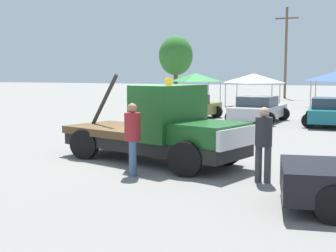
{
  "coord_description": "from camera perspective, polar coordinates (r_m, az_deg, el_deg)",
  "views": [
    {
      "loc": [
        5.54,
        -12.05,
        2.57
      ],
      "look_at": [
        0.5,
        0.0,
        1.05
      ],
      "focal_mm": 50.0,
      "sensor_mm": 36.0,
      "label": 1
    }
  ],
  "objects": [
    {
      "name": "traffic_cone",
      "position": [
        16.37,
        5.12,
        -1.53
      ],
      "size": [
        0.4,
        0.4,
        0.55
      ],
      "color": "black",
      "rests_on": "ground"
    },
    {
      "name": "canopy_tent_green",
      "position": [
        38.63,
        3.37,
        5.95
      ],
      "size": [
        3.36,
        3.36,
        2.47
      ],
      "color": "#9E9EA3",
      "rests_on": "ground"
    },
    {
      "name": "person_near_truck",
      "position": [
        11.03,
        11.58,
        -1.59
      ],
      "size": [
        0.39,
        0.39,
        1.76
      ],
      "rotation": [
        0.0,
        0.0,
        1.51
      ],
      "color": "#38383D",
      "rests_on": "ground"
    },
    {
      "name": "person_at_hood",
      "position": [
        11.59,
        -4.36,
        -0.96
      ],
      "size": [
        0.4,
        0.4,
        1.8
      ],
      "rotation": [
        0.0,
        0.0,
        3.73
      ],
      "color": "#475B84",
      "rests_on": "ground"
    },
    {
      "name": "tow_truck",
      "position": [
        13.14,
        -0.83,
        -0.5
      ],
      "size": [
        6.0,
        3.45,
        2.51
      ],
      "rotation": [
        0.0,
        0.0,
        -0.29
      ],
      "color": "black",
      "rests_on": "ground"
    },
    {
      "name": "ground_plane",
      "position": [
        13.51,
        -1.96,
        -4.33
      ],
      "size": [
        160.0,
        160.0,
        0.0
      ],
      "primitive_type": "plane",
      "color": "gray"
    },
    {
      "name": "parked_car_olive",
      "position": [
        25.23,
        2.74,
        2.25
      ],
      "size": [
        2.71,
        4.62,
        1.34
      ],
      "rotation": [
        0.0,
        0.0,
        1.48
      ],
      "color": "olive",
      "rests_on": "ground"
    },
    {
      "name": "utility_pole",
      "position": [
        46.91,
        14.18,
        8.92
      ],
      "size": [
        2.2,
        0.24,
        8.7
      ],
      "color": "brown",
      "rests_on": "ground"
    },
    {
      "name": "parked_car_teal",
      "position": [
        23.74,
        19.24,
        1.62
      ],
      "size": [
        2.66,
        4.31,
        1.34
      ],
      "rotation": [
        0.0,
        0.0,
        1.62
      ],
      "color": "#196670",
      "rests_on": "ground"
    },
    {
      "name": "tree_left",
      "position": [
        49.23,
        0.96,
        8.56
      ],
      "size": [
        3.54,
        3.54,
        6.31
      ],
      "color": "brown",
      "rests_on": "ground"
    },
    {
      "name": "canopy_tent_white",
      "position": [
        35.62,
        10.39,
        5.74
      ],
      "size": [
        3.44,
        3.44,
        2.43
      ],
      "color": "#9E9EA3",
      "rests_on": "ground"
    },
    {
      "name": "parked_car_silver",
      "position": [
        24.32,
        10.95,
        1.98
      ],
      "size": [
        2.72,
        4.51,
        1.34
      ],
      "rotation": [
        0.0,
        0.0,
        1.49
      ],
      "color": "#B7B7BC",
      "rests_on": "ground"
    }
  ]
}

